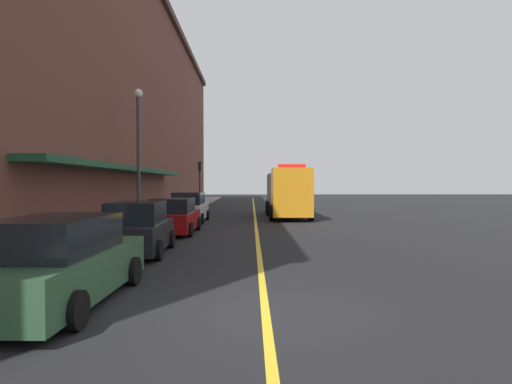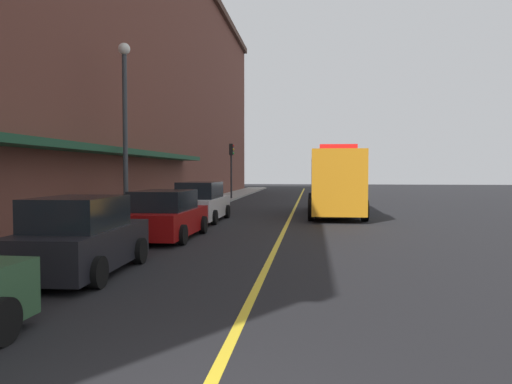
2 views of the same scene
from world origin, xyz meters
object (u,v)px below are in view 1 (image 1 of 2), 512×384
object	(u,v)px
parked_car_2	(174,217)
parked_car_1	(138,230)
parked_car_3	(189,208)
parking_meter_0	(46,235)
traffic_light_near	(200,175)
utility_truck	(287,193)
street_lamp_left	(138,142)
parked_car_0	(60,263)
parking_meter_1	(108,219)
parking_meter_2	(33,238)

from	to	relation	value
parked_car_2	parked_car_1	bearing A→B (deg)	178.99
parked_car_2	parked_car_3	size ratio (longest dim) A/B	0.93
parking_meter_0	traffic_light_near	bearing A→B (deg)	89.89
parked_car_2	parked_car_3	distance (m)	5.77
parked_car_2	traffic_light_near	xyz separation A→B (m)	(-1.42, 21.74, 2.38)
parked_car_1	parking_meter_0	world-z (taller)	parked_car_1
parked_car_1	utility_truck	distance (m)	16.75
utility_truck	street_lamp_left	size ratio (longest dim) A/B	1.33
parked_car_0	parking_meter_1	bearing A→B (deg)	12.87
parking_meter_2	traffic_light_near	size ratio (longest dim) A/B	0.31
parked_car_2	traffic_light_near	distance (m)	21.92
parked_car_3	traffic_light_near	bearing A→B (deg)	4.88
utility_truck	traffic_light_near	world-z (taller)	traffic_light_near
parked_car_2	parking_meter_2	xyz separation A→B (m)	(-1.48, -9.85, 0.29)
parked_car_3	parking_meter_2	xyz separation A→B (m)	(-1.36, -15.62, 0.22)
parked_car_0	utility_truck	size ratio (longest dim) A/B	0.53
parked_car_0	street_lamp_left	distance (m)	13.90
parked_car_0	parking_meter_2	distance (m)	2.23
parked_car_1	parked_car_3	distance (m)	11.51
parking_meter_0	parking_meter_1	xyz separation A→B (m)	(0.00, 4.52, 0.00)
parked_car_3	parking_meter_1	bearing A→B (deg)	172.81
parked_car_3	parking_meter_0	world-z (taller)	parked_car_3
parking_meter_0	street_lamp_left	xyz separation A→B (m)	(-0.60, 10.91, 3.34)
parked_car_0	utility_truck	xyz separation A→B (m)	(6.18, 21.35, 0.88)
parked_car_1	parked_car_3	world-z (taller)	parked_car_3
parked_car_1	utility_truck	world-z (taller)	utility_truck
parking_meter_2	traffic_light_near	bearing A→B (deg)	89.89
parking_meter_2	traffic_light_near	distance (m)	31.66
parking_meter_0	parking_meter_2	bearing A→B (deg)	-90.00
parked_car_2	utility_truck	size ratio (longest dim) A/B	0.49
utility_truck	parking_meter_0	size ratio (longest dim) A/B	6.95
parked_car_0	parked_car_1	world-z (taller)	parked_car_1
parking_meter_0	parked_car_2	bearing A→B (deg)	80.84
street_lamp_left	parking_meter_0	bearing A→B (deg)	-86.85
parking_meter_2	parking_meter_0	bearing A→B (deg)	90.00
parking_meter_1	parking_meter_2	bearing A→B (deg)	-90.00
parked_car_1	parking_meter_1	size ratio (longest dim) A/B	3.14
parked_car_1	traffic_light_near	size ratio (longest dim) A/B	0.97
parked_car_0	parked_car_1	bearing A→B (deg)	1.90
parking_meter_1	parked_car_1	bearing A→B (deg)	-38.51
parked_car_1	parked_car_2	world-z (taller)	parked_car_1
parking_meter_2	parked_car_3	bearing A→B (deg)	85.02
traffic_light_near	street_lamp_left	bearing A→B (deg)	-91.89
parked_car_1	street_lamp_left	xyz separation A→B (m)	(-1.95, 7.46, 3.59)
utility_truck	parking_meter_0	world-z (taller)	utility_truck
parking_meter_0	parking_meter_1	world-z (taller)	same
parked_car_0	parked_car_1	size ratio (longest dim) A/B	1.18
parked_car_2	parking_meter_2	bearing A→B (deg)	171.77
parking_meter_1	parked_car_3	bearing A→B (deg)	82.58
parked_car_0	utility_truck	world-z (taller)	utility_truck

